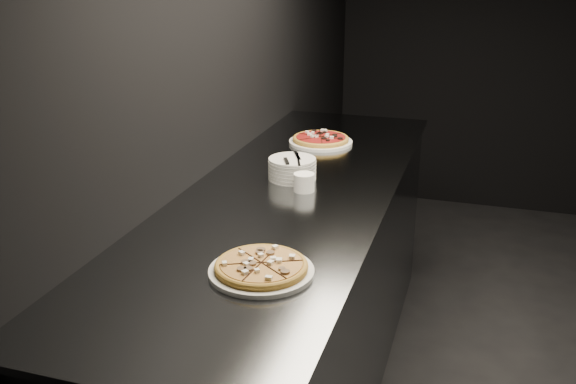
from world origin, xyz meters
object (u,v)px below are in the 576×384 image
(pizza_mushroom, at_px, (261,268))
(pizza_tomato, at_px, (321,140))
(plate_stack, at_px, (292,168))
(cutlery, at_px, (293,159))
(ramekin, at_px, (304,182))
(counter, at_px, (291,299))

(pizza_mushroom, distance_m, pizza_tomato, 1.30)
(plate_stack, xyz_separation_m, cutlery, (0.01, -0.01, 0.04))
(plate_stack, distance_m, ramekin, 0.15)
(cutlery, distance_m, ramekin, 0.14)
(counter, bearing_deg, cutlery, 103.51)
(cutlery, bearing_deg, plate_stack, 92.15)
(counter, xyz_separation_m, cutlery, (-0.03, 0.10, 0.54))
(counter, xyz_separation_m, ramekin, (0.05, -0.00, 0.49))
(pizza_mushroom, xyz_separation_m, ramekin, (-0.07, 0.66, 0.02))
(pizza_mushroom, relative_size, plate_stack, 1.87)
(pizza_tomato, bearing_deg, counter, -85.32)
(counter, distance_m, pizza_tomato, 0.79)
(pizza_tomato, relative_size, cutlery, 1.60)
(counter, height_order, plate_stack, plate_stack)
(pizza_mushroom, distance_m, plate_stack, 0.79)
(counter, bearing_deg, pizza_tomato, 94.68)
(ramekin, bearing_deg, plate_stack, 124.42)
(pizza_mushroom, height_order, plate_stack, plate_stack)
(pizza_mushroom, height_order, ramekin, ramekin)
(pizza_mushroom, height_order, pizza_tomato, same)
(counter, xyz_separation_m, plate_stack, (-0.03, 0.12, 0.50))
(plate_stack, distance_m, cutlery, 0.05)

